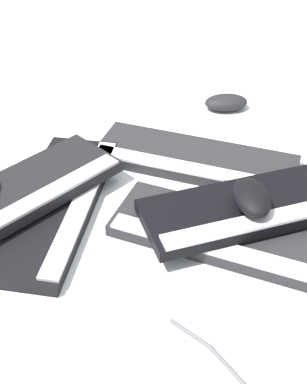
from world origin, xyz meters
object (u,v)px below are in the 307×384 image
Objects in this scene: keyboard_1 at (230,237)px; keyboard_4 at (13,198)px; mouse_0 at (251,197)px; mouse_1 at (226,102)px; keyboard_2 at (195,160)px; keyboard_0 at (57,204)px; keyboard_3 at (258,206)px.

keyboard_1 is 0.42m from keyboard_4.
mouse_0 is 0.47m from mouse_1.
keyboard_1 is 1.00× the size of keyboard_4.
mouse_1 is at bearing -107.14° from keyboard_1.
mouse_0 is at bearing 100.05° from keyboard_2.
mouse_0 is at bearing -96.78° from mouse_1.
keyboard_2 is at bearing -163.47° from keyboard_0.
keyboard_3 is (-0.07, -0.04, 0.03)m from keyboard_1.
keyboard_3 is 0.05m from mouse_0.
keyboard_0 is 1.04× the size of keyboard_1.
keyboard_2 is at bearing -166.59° from keyboard_4.
keyboard_1 is 4.08× the size of mouse_0.
mouse_1 reaches higher than keyboard_0.
keyboard_1 is at bearing 89.55° from keyboard_2.
mouse_1 is at bearing -122.89° from keyboard_2.
keyboard_0 and keyboard_1 have the same top height.
keyboard_2 is (-0.00, -0.25, 0.00)m from keyboard_1.
keyboard_3 and keyboard_4 have the same top height.
keyboard_0 is 0.39m from keyboard_3.
keyboard_3 is 4.12× the size of mouse_0.
mouse_0 reaches higher than keyboard_3.
keyboard_1 is at bearing 30.86° from keyboard_3.
keyboard_2 is 0.24m from mouse_0.
keyboard_4 reaches higher than mouse_1.
keyboard_3 reaches higher than keyboard_1.
keyboard_1 is at bearing 152.20° from keyboard_0.
keyboard_3 is (-0.06, 0.21, 0.03)m from keyboard_2.
mouse_0 is (0.02, 0.01, 0.04)m from keyboard_3.
mouse_0 is 1.00× the size of mouse_1.
keyboard_0 is 0.32m from keyboard_2.
keyboard_2 is 0.40m from keyboard_4.
keyboard_4 is at bearing 76.72° from mouse_0.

